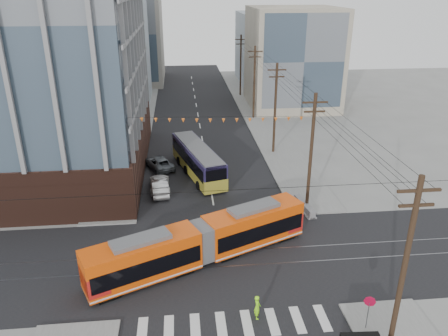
{
  "coord_description": "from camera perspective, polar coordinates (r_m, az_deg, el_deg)",
  "views": [
    {
      "loc": [
        -2.77,
        -23.8,
        19.36
      ],
      "look_at": [
        0.79,
        10.76,
        4.65
      ],
      "focal_mm": 35.0,
      "sensor_mm": 36.0,
      "label": 1
    }
  ],
  "objects": [
    {
      "name": "parked_car_silver",
      "position": [
        43.99,
        -8.42,
        -2.36
      ],
      "size": [
        2.13,
        4.69,
        1.49
      ],
      "primitive_type": "imported",
      "rotation": [
        0.0,
        0.0,
        3.27
      ],
      "color": "silver",
      "rests_on": "ground"
    },
    {
      "name": "bg_bldg_nw_far",
      "position": [
        96.91,
        -13.08,
        16.84
      ],
      "size": [
        16.0,
        18.0,
        20.0
      ],
      "primitive_type": "cube",
      "color": "gray",
      "rests_on": "ground"
    },
    {
      "name": "utility_pole_far",
      "position": [
        81.78,
        2.19,
        13.17
      ],
      "size": [
        0.3,
        0.3,
        11.0
      ],
      "primitive_type": "cylinder",
      "color": "black",
      "rests_on": "ground"
    },
    {
      "name": "bg_bldg_nw_near",
      "position": [
        77.82,
        -16.9,
        14.35
      ],
      "size": [
        18.0,
        16.0,
        18.0
      ],
      "primitive_type": "cube",
      "color": "#8C99A5",
      "rests_on": "ground"
    },
    {
      "name": "parked_car_white",
      "position": [
        44.7,
        -8.4,
        -2.0
      ],
      "size": [
        2.28,
        4.93,
        1.4
      ],
      "primitive_type": "imported",
      "rotation": [
        0.0,
        0.0,
        3.21
      ],
      "color": "silver",
      "rests_on": "ground"
    },
    {
      "name": "pedestrian",
      "position": [
        28.53,
        4.36,
        -17.65
      ],
      "size": [
        0.41,
        0.61,
        1.66
      ],
      "primitive_type": "imported",
      "rotation": [
        0.0,
        0.0,
        1.55
      ],
      "color": "#95FF17",
      "rests_on": "ground"
    },
    {
      "name": "bg_bldg_ne_near",
      "position": [
        75.08,
        8.94,
        13.97
      ],
      "size": [
        14.0,
        14.0,
        16.0
      ],
      "primitive_type": "cube",
      "color": "gray",
      "rests_on": "ground"
    },
    {
      "name": "bg_bldg_ne_far",
      "position": [
        94.93,
        7.06,
        15.3
      ],
      "size": [
        16.0,
        16.0,
        14.0
      ],
      "primitive_type": "cube",
      "color": "#8C99A5",
      "rests_on": "ground"
    },
    {
      "name": "stop_sign",
      "position": [
        28.78,
        18.26,
        -17.71
      ],
      "size": [
        0.91,
        0.91,
        2.31
      ],
      "primitive_type": null,
      "rotation": [
        0.0,
        0.0,
        -0.36
      ],
      "color": "#A3092B",
      "rests_on": "ground"
    },
    {
      "name": "streetcar",
      "position": [
        32.89,
        -2.96,
        -9.62
      ],
      "size": [
        16.87,
        9.41,
        3.35
      ],
      "primitive_type": null,
      "rotation": [
        0.0,
        0.0,
        0.43
      ],
      "color": "#E54A08",
      "rests_on": "ground"
    },
    {
      "name": "parked_car_grey",
      "position": [
        49.81,
        -8.45,
        0.65
      ],
      "size": [
        4.01,
        5.34,
        1.35
      ],
      "primitive_type": "imported",
      "rotation": [
        0.0,
        0.0,
        3.56
      ],
      "color": "#565D64",
      "rests_on": "ground"
    },
    {
      "name": "jersey_barrier",
      "position": [
        41.16,
        10.46,
        -4.95
      ],
      "size": [
        1.35,
        3.79,
        0.74
      ],
      "primitive_type": "cube",
      "rotation": [
        0.0,
        0.0,
        0.14
      ],
      "color": "gray",
      "rests_on": "ground"
    },
    {
      "name": "city_bus",
      "position": [
        47.58,
        -3.44,
        1.03
      ],
      "size": [
        5.51,
        11.86,
        3.29
      ],
      "primitive_type": null,
      "rotation": [
        0.0,
        0.0,
        0.27
      ],
      "color": "#241E44",
      "rests_on": "ground"
    },
    {
      "name": "ground",
      "position": [
        30.81,
        0.62,
        -16.0
      ],
      "size": [
        160.0,
        160.0,
        0.0
      ],
      "primitive_type": "plane",
      "color": "slate"
    },
    {
      "name": "utility_pole_near",
      "position": [
        25.22,
        22.4,
        -12.39
      ],
      "size": [
        0.3,
        0.3,
        11.0
      ],
      "primitive_type": "cylinder",
      "color": "black",
      "rests_on": "ground"
    }
  ]
}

